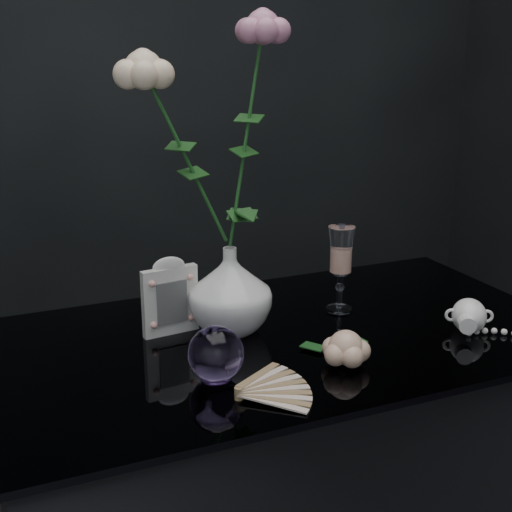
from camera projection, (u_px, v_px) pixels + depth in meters
name	position (u px, v px, depth m)	size (l,w,h in m)	color
vase	(230.00, 290.00, 1.27)	(0.15, 0.15, 0.16)	white
wine_glass	(340.00, 269.00, 1.37)	(0.05, 0.05, 0.17)	white
picture_frame	(170.00, 296.00, 1.27)	(0.11, 0.08, 0.14)	silver
paperweight	(216.00, 354.00, 1.10)	(0.09, 0.09, 0.09)	#A681D3
paper_fan	(239.00, 392.00, 1.05)	(0.22, 0.17, 0.02)	#FAF2C8
loose_rose	(346.00, 348.00, 1.15)	(0.13, 0.18, 0.06)	#DEAF8F
pearl_jar	(469.00, 314.00, 1.29)	(0.21, 0.22, 0.06)	white
roses	(213.00, 130.00, 1.18)	(0.29, 0.11, 0.45)	#FFD2AB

